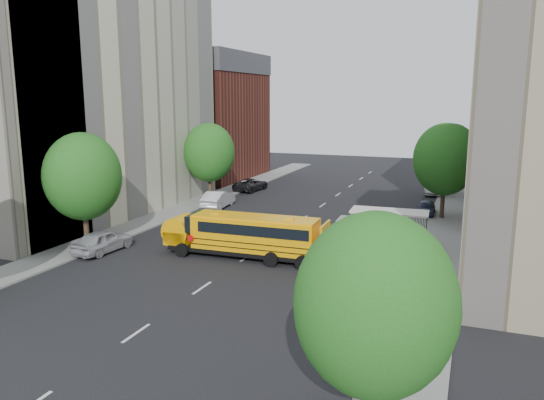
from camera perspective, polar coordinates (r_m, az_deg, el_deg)
The scene contains 20 objects.
ground at distance 36.15m, azimuth -1.45°, elevation -5.30°, with size 120.00×120.00×0.00m, color black.
sidewalk_left at distance 45.71m, azimuth -12.45°, elevation -2.01°, with size 3.00×80.00×0.12m, color slate.
sidewalk_right at distance 38.43m, azimuth 17.65°, elevation -4.75°, with size 3.00×80.00×0.12m, color slate.
lane_markings at distance 45.25m, azimuth 3.40°, elevation -1.97°, with size 0.15×64.00×0.01m, color silver.
building_left_cream at distance 49.28m, azimuth -18.71°, elevation 10.26°, with size 10.00×26.00×20.00m, color beige.
building_left_redbrick at distance 67.82m, azimuth -6.53°, elevation 7.85°, with size 10.00×15.00×13.00m, color maroon.
building_right_far at distance 52.26m, azimuth 26.52°, elevation 8.61°, with size 10.00×22.00×18.00m, color tan.
street_tree_1 at distance 37.48m, azimuth -19.69°, elevation 2.39°, with size 5.12×5.12×7.90m.
street_tree_2 at distance 52.34m, azimuth -6.77°, elevation 5.09°, with size 4.99×4.99×7.71m.
street_tree_3 at distance 15.33m, azimuth 11.03°, elevation -11.03°, with size 4.61×4.61×7.11m.
street_tree_4 at distance 46.37m, azimuth 18.12°, elevation 4.18°, with size 5.25×5.25×8.10m.
street_tree_5 at distance 58.34m, azimuth 18.77°, elevation 5.07°, with size 4.86×4.86×7.51m.
school_bus at distance 33.98m, azimuth -3.08°, elevation -3.63°, with size 10.08×2.73×2.82m.
safari_truck at distance 36.53m, azimuth 11.76°, elevation -3.04°, with size 6.45×2.68×2.71m.
parked_car_0 at distance 37.03m, azimuth -17.73°, elevation -4.21°, with size 1.81×4.49×1.53m, color #AFAEB5.
parked_car_1 at distance 49.61m, azimuth -5.83°, elevation 0.09°, with size 1.70×4.89×1.61m, color silver.
parked_car_2 at distance 58.52m, azimuth -2.29°, elevation 1.69°, with size 2.26×4.90×1.36m, color black.
parked_car_3 at distance 23.82m, azimuth 10.61°, elevation -12.34°, with size 2.21×5.45×1.58m, color maroon.
parked_car_4 at distance 48.17m, azimuth 16.22°, elevation -0.83°, with size 1.50×3.73×1.27m, color #2E3651.
parked_car_5 at distance 58.74m, azimuth 17.17°, elevation 1.34°, with size 1.67×4.79×1.58m, color #A2A29C.
Camera 1 is at (13.32, -32.04, 10.15)m, focal length 35.00 mm.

